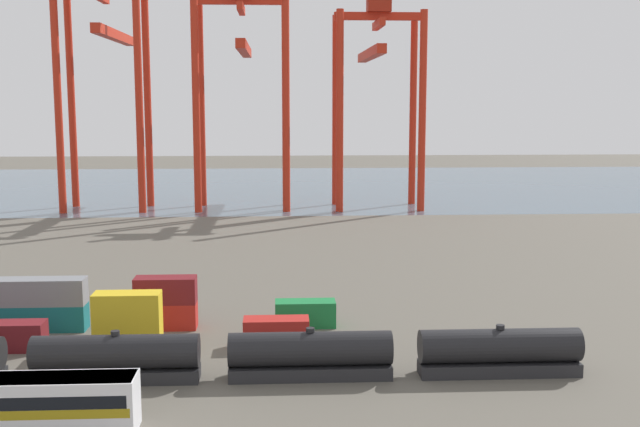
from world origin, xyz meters
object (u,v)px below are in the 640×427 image
Objects in this scene: freight_tank_row at (116,358)px; shipping_container_2 at (128,334)px; gantry_crane_west at (106,65)px; gantry_crane_central at (242,72)px; gantry_crane_east at (376,79)px.

freight_tank_row is 12.54× the size of shipping_container_2.
gantry_crane_west reaches higher than gantry_crane_central.
shipping_container_2 is at bearing -109.68° from gantry_crane_east.
gantry_crane_central is at bearing 86.19° from shipping_container_2.
shipping_container_2 is 100.14m from gantry_crane_central.
freight_tank_row is 8.68m from shipping_container_2.
gantry_crane_central is (5.70, 104.82, 26.42)m from freight_tank_row.
shipping_container_2 is 0.13× the size of gantry_crane_central.
gantry_crane_central is 28.23m from gantry_crane_east.
shipping_container_2 is at bearing -77.26° from gantry_crane_west.
gantry_crane_central is at bearing -0.40° from gantry_crane_west.
gantry_crane_west is at bearing 179.60° from gantry_crane_central.
freight_tank_row is 1.73× the size of gantry_crane_east.
gantry_crane_west is 28.23m from gantry_crane_central.
freight_tank_row is 110.95m from gantry_crane_west.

